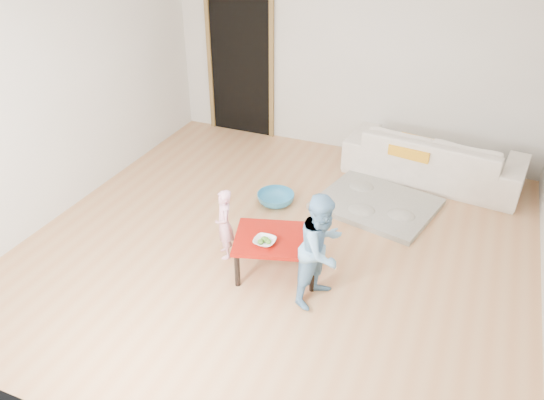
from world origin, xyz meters
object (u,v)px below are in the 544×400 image
Objects in this scene: red_table at (277,254)px; child_blue at (322,249)px; basin at (276,199)px; sofa at (434,156)px; bowl at (265,241)px; child_pink at (224,224)px.

child_blue is at bearing -21.44° from red_table.
child_blue is 2.46× the size of basin.
basin is (-1.57, -1.33, -0.24)m from sofa.
red_table is (-1.09, -2.46, -0.11)m from sofa.
red_table is 1.83× the size of basin.
child_pink reaches higher than bowl.
red_table is at bearing 72.93° from sofa.
bowl is 0.54m from child_pink.
sofa is 2.73m from child_blue.
child_pink is (-0.50, 0.17, -0.05)m from bowl.
child_pink is 1.14m from basin.
child_pink is 1.71× the size of basin.
basin is (-0.41, 1.27, -0.35)m from bowl.
child_blue is at bearing -53.75° from basin.
bowl is 0.19× the size of child_blue.
bowl is at bearing -117.35° from red_table.
child_blue is at bearing 41.88° from child_pink.
bowl is at bearing 35.11° from child_pink.
red_table reaches higher than basin.
child_blue is at bearing 84.08° from sofa.
sofa is at bearing 109.74° from child_pink.
bowl reaches higher than red_table.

